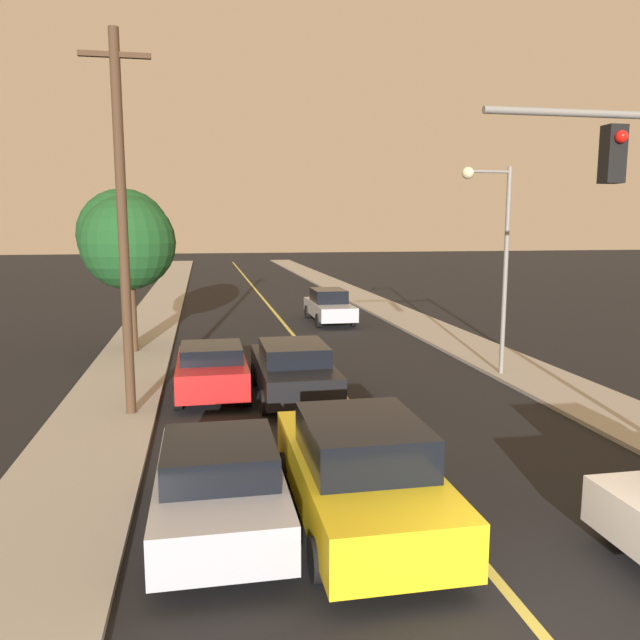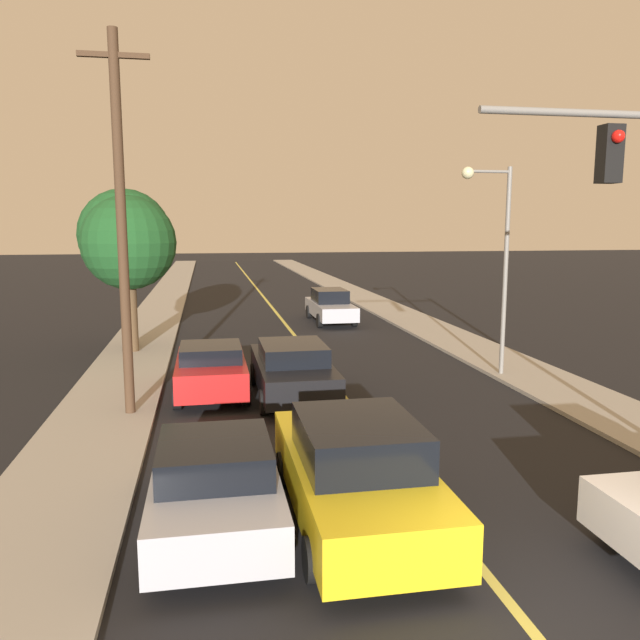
{
  "view_description": "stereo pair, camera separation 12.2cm",
  "coord_description": "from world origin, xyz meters",
  "px_view_note": "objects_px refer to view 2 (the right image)",
  "views": [
    {
      "loc": [
        -3.75,
        -5.98,
        4.71
      ],
      "look_at": [
        0.0,
        13.96,
        1.6
      ],
      "focal_mm": 35.0,
      "sensor_mm": 36.0,
      "label": 1
    },
    {
      "loc": [
        -3.63,
        -6.0,
        4.71
      ],
      "look_at": [
        0.0,
        13.96,
        1.6
      ],
      "focal_mm": 35.0,
      "sensor_mm": 36.0,
      "label": 2
    }
  ],
  "objects_px": {
    "car_outer_lane_front": "(215,483)",
    "streetlamp_right": "(495,241)",
    "car_near_lane_front": "(356,470)",
    "utility_pole_left": "(121,221)",
    "tree_left_near": "(125,236)",
    "tree_left_far": "(129,243)",
    "car_outer_lane_second": "(211,369)",
    "car_far_oncoming": "(330,306)",
    "car_near_lane_second": "(292,369)"
  },
  "relations": [
    {
      "from": "car_outer_lane_front",
      "to": "streetlamp_right",
      "type": "relative_size",
      "value": 0.67
    },
    {
      "from": "car_near_lane_front",
      "to": "car_outer_lane_front",
      "type": "height_order",
      "value": "car_near_lane_front"
    },
    {
      "from": "car_outer_lane_front",
      "to": "utility_pole_left",
      "type": "bearing_deg",
      "value": 107.81
    },
    {
      "from": "tree_left_near",
      "to": "tree_left_far",
      "type": "distance_m",
      "value": 0.95
    },
    {
      "from": "streetlamp_right",
      "to": "tree_left_far",
      "type": "relative_size",
      "value": 1.12
    },
    {
      "from": "car_outer_lane_second",
      "to": "streetlamp_right",
      "type": "xyz_separation_m",
      "value": [
        8.54,
        0.51,
        3.45
      ]
    },
    {
      "from": "car_far_oncoming",
      "to": "tree_left_far",
      "type": "distance_m",
      "value": 11.08
    },
    {
      "from": "utility_pole_left",
      "to": "tree_left_near",
      "type": "height_order",
      "value": "utility_pole_left"
    },
    {
      "from": "car_near_lane_front",
      "to": "streetlamp_right",
      "type": "bearing_deg",
      "value": 53.39
    },
    {
      "from": "tree_left_near",
      "to": "tree_left_far",
      "type": "bearing_deg",
      "value": -75.78
    },
    {
      "from": "car_far_oncoming",
      "to": "tree_left_far",
      "type": "xyz_separation_m",
      "value": [
        -8.6,
        -6.18,
        3.24
      ]
    },
    {
      "from": "car_near_lane_front",
      "to": "tree_left_far",
      "type": "distance_m",
      "value": 15.37
    },
    {
      "from": "car_outer_lane_front",
      "to": "tree_left_near",
      "type": "xyz_separation_m",
      "value": [
        -3.0,
        14.93,
        3.55
      ]
    },
    {
      "from": "car_near_lane_second",
      "to": "tree_left_far",
      "type": "relative_size",
      "value": 0.86
    },
    {
      "from": "streetlamp_right",
      "to": "tree_left_near",
      "type": "height_order",
      "value": "streetlamp_right"
    },
    {
      "from": "car_near_lane_front",
      "to": "car_near_lane_second",
      "type": "xyz_separation_m",
      "value": [
        -0.0,
        7.42,
        -0.07
      ]
    },
    {
      "from": "car_near_lane_second",
      "to": "car_outer_lane_front",
      "type": "distance_m",
      "value": 7.6
    },
    {
      "from": "car_far_oncoming",
      "to": "car_near_lane_second",
      "type": "bearing_deg",
      "value": 74.31
    },
    {
      "from": "streetlamp_right",
      "to": "tree_left_far",
      "type": "xyz_separation_m",
      "value": [
        -11.31,
        5.65,
        -0.16
      ]
    },
    {
      "from": "car_outer_lane_front",
      "to": "tree_left_far",
      "type": "bearing_deg",
      "value": 101.17
    },
    {
      "from": "car_near_lane_front",
      "to": "tree_left_near",
      "type": "distance_m",
      "value": 16.31
    },
    {
      "from": "car_near_lane_front",
      "to": "tree_left_near",
      "type": "bearing_deg",
      "value": 109.0
    },
    {
      "from": "car_near_lane_front",
      "to": "tree_left_near",
      "type": "xyz_separation_m",
      "value": [
        -5.19,
        15.07,
        3.45
      ]
    },
    {
      "from": "streetlamp_right",
      "to": "car_outer_lane_front",
      "type": "bearing_deg",
      "value": -135.47
    },
    {
      "from": "car_far_oncoming",
      "to": "utility_pole_left",
      "type": "bearing_deg",
      "value": 60.83
    },
    {
      "from": "car_far_oncoming",
      "to": "car_outer_lane_second",
      "type": "bearing_deg",
      "value": 64.71
    },
    {
      "from": "car_outer_lane_second",
      "to": "car_far_oncoming",
      "type": "distance_m",
      "value": 13.65
    },
    {
      "from": "car_outer_lane_front",
      "to": "tree_left_far",
      "type": "xyz_separation_m",
      "value": [
        -2.77,
        14.05,
        3.28
      ]
    },
    {
      "from": "car_near_lane_front",
      "to": "tree_left_far",
      "type": "height_order",
      "value": "tree_left_far"
    },
    {
      "from": "streetlamp_right",
      "to": "tree_left_near",
      "type": "distance_m",
      "value": 13.25
    },
    {
      "from": "car_near_lane_second",
      "to": "tree_left_near",
      "type": "xyz_separation_m",
      "value": [
        -5.19,
        7.65,
        3.52
      ]
    },
    {
      "from": "utility_pole_left",
      "to": "tree_left_far",
      "type": "xyz_separation_m",
      "value": [
        -0.78,
        7.84,
        -0.74
      ]
    },
    {
      "from": "tree_left_far",
      "to": "utility_pole_left",
      "type": "bearing_deg",
      "value": -84.33
    },
    {
      "from": "car_outer_lane_second",
      "to": "utility_pole_left",
      "type": "height_order",
      "value": "utility_pole_left"
    },
    {
      "from": "car_outer_lane_second",
      "to": "tree_left_far",
      "type": "height_order",
      "value": "tree_left_far"
    },
    {
      "from": "utility_pole_left",
      "to": "tree_left_near",
      "type": "relative_size",
      "value": 1.52
    },
    {
      "from": "car_outer_lane_second",
      "to": "tree_left_far",
      "type": "relative_size",
      "value": 0.71
    },
    {
      "from": "streetlamp_right",
      "to": "utility_pole_left",
      "type": "distance_m",
      "value": 10.77
    },
    {
      "from": "car_near_lane_second",
      "to": "tree_left_near",
      "type": "height_order",
      "value": "tree_left_near"
    },
    {
      "from": "car_near_lane_front",
      "to": "tree_left_far",
      "type": "bearing_deg",
      "value": 109.28
    },
    {
      "from": "car_near_lane_front",
      "to": "streetlamp_right",
      "type": "distance_m",
      "value": 11.15
    },
    {
      "from": "car_far_oncoming",
      "to": "utility_pole_left",
      "type": "relative_size",
      "value": 0.55
    },
    {
      "from": "streetlamp_right",
      "to": "car_far_oncoming",
      "type": "bearing_deg",
      "value": 102.89
    },
    {
      "from": "car_near_lane_second",
      "to": "utility_pole_left",
      "type": "distance_m",
      "value": 5.88
    },
    {
      "from": "car_far_oncoming",
      "to": "utility_pole_left",
      "type": "xyz_separation_m",
      "value": [
        -7.83,
        -14.02,
        3.98
      ]
    },
    {
      "from": "car_outer_lane_front",
      "to": "car_outer_lane_second",
      "type": "xyz_separation_m",
      "value": [
        0.0,
        7.88,
        -0.01
      ]
    },
    {
      "from": "tree_left_far",
      "to": "car_far_oncoming",
      "type": "bearing_deg",
      "value": 35.67
    },
    {
      "from": "tree_left_far",
      "to": "streetlamp_right",
      "type": "bearing_deg",
      "value": -26.55
    },
    {
      "from": "streetlamp_right",
      "to": "car_near_lane_second",
      "type": "bearing_deg",
      "value": -169.98
    },
    {
      "from": "car_near_lane_front",
      "to": "car_outer_lane_front",
      "type": "bearing_deg",
      "value": 176.25
    }
  ]
}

